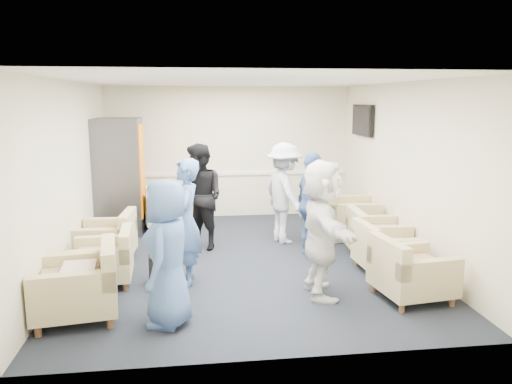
{
  "coord_description": "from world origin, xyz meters",
  "views": [
    {
      "loc": [
        -0.76,
        -7.32,
        2.44
      ],
      "look_at": [
        0.21,
        0.2,
        1.02
      ],
      "focal_mm": 35.0,
      "sensor_mm": 36.0,
      "label": 1
    }
  ],
  "objects": [
    {
      "name": "floor",
      "position": [
        0.0,
        0.0,
        0.0
      ],
      "size": [
        6.0,
        6.0,
        0.0
      ],
      "primitive_type": "plane",
      "color": "black",
      "rests_on": "ground"
    },
    {
      "name": "ceiling",
      "position": [
        0.0,
        0.0,
        2.7
      ],
      "size": [
        6.0,
        6.0,
        0.0
      ],
      "primitive_type": "plane",
      "rotation": [
        3.14,
        0.0,
        0.0
      ],
      "color": "white",
      "rests_on": "back_wall"
    },
    {
      "name": "back_wall",
      "position": [
        0.0,
        3.0,
        1.35
      ],
      "size": [
        5.0,
        0.02,
        2.7
      ],
      "primitive_type": "cube",
      "color": "beige",
      "rests_on": "floor"
    },
    {
      "name": "front_wall",
      "position": [
        0.0,
        -3.0,
        1.35
      ],
      "size": [
        5.0,
        0.02,
        2.7
      ],
      "primitive_type": "cube",
      "color": "beige",
      "rests_on": "floor"
    },
    {
      "name": "left_wall",
      "position": [
        -2.5,
        0.0,
        1.35
      ],
      "size": [
        0.02,
        6.0,
        2.7
      ],
      "primitive_type": "cube",
      "color": "beige",
      "rests_on": "floor"
    },
    {
      "name": "right_wall",
      "position": [
        2.5,
        0.0,
        1.35
      ],
      "size": [
        0.02,
        6.0,
        2.7
      ],
      "primitive_type": "cube",
      "color": "beige",
      "rests_on": "floor"
    },
    {
      "name": "chair_rail",
      "position": [
        0.0,
        2.98,
        0.9
      ],
      "size": [
        4.98,
        0.04,
        0.06
      ],
      "primitive_type": "cube",
      "color": "silver",
      "rests_on": "back_wall"
    },
    {
      "name": "tv",
      "position": [
        2.44,
        1.8,
        2.05
      ],
      "size": [
        0.1,
        1.0,
        0.58
      ],
      "color": "black",
      "rests_on": "right_wall"
    },
    {
      "name": "armchair_left_near",
      "position": [
        -2.03,
        -1.8,
        0.36
      ],
      "size": [
        1.02,
        1.02,
        0.72
      ],
      "rotation": [
        0.0,
        0.0,
        -1.42
      ],
      "color": "tan",
      "rests_on": "floor"
    },
    {
      "name": "armchair_left_mid",
      "position": [
        -1.93,
        -0.74,
        0.31
      ],
      "size": [
        0.82,
        0.82,
        0.62
      ],
      "rotation": [
        0.0,
        0.0,
        -1.52
      ],
      "color": "tan",
      "rests_on": "floor"
    },
    {
      "name": "armchair_left_far",
      "position": [
        -2.03,
        0.21,
        0.33
      ],
      "size": [
        0.87,
        0.87,
        0.65
      ],
      "rotation": [
        0.0,
        0.0,
        -1.64
      ],
      "color": "tan",
      "rests_on": "floor"
    },
    {
      "name": "armchair_right_near",
      "position": [
        1.85,
        -1.77,
        0.33
      ],
      "size": [
        0.94,
        0.94,
        0.67
      ],
      "rotation": [
        0.0,
        0.0,
        1.7
      ],
      "color": "tan",
      "rests_on": "floor"
    },
    {
      "name": "armchair_right_midnear",
      "position": [
        1.91,
        -0.77,
        0.31
      ],
      "size": [
        0.81,
        0.81,
        0.61
      ],
      "rotation": [
        0.0,
        0.0,
        1.63
      ],
      "color": "tan",
      "rests_on": "floor"
    },
    {
      "name": "armchair_right_midfar",
      "position": [
        2.01,
        -0.15,
        0.32
      ],
      "size": [
        0.84,
        0.84,
        0.65
      ],
      "rotation": [
        0.0,
        0.0,
        1.53
      ],
      "color": "tan",
      "rests_on": "floor"
    },
    {
      "name": "armchair_right_far",
      "position": [
        1.93,
        1.07,
        0.37
      ],
      "size": [
        1.02,
        1.02,
        0.75
      ],
      "rotation": [
        0.0,
        0.0,
        1.48
      ],
      "color": "tan",
      "rests_on": "floor"
    },
    {
      "name": "armchair_corner",
      "position": [
        -1.23,
        2.17,
        0.37
      ],
      "size": [
        1.12,
        1.12,
        0.75
      ],
      "rotation": [
        0.0,
        0.0,
        3.37
      ],
      "color": "tan",
      "rests_on": "floor"
    },
    {
      "name": "vending_machine",
      "position": [
        -2.09,
        2.0,
        1.05
      ],
      "size": [
        0.85,
        1.0,
        2.1
      ],
      "color": "#4E4E56",
      "rests_on": "floor"
    },
    {
      "name": "backpack",
      "position": [
        -1.24,
        -0.8,
        0.23
      ],
      "size": [
        0.28,
        0.22,
        0.45
      ],
      "rotation": [
        0.0,
        0.0,
        0.11
      ],
      "color": "black",
      "rests_on": "floor"
    },
    {
      "name": "pillow",
      "position": [
        -2.04,
        -1.81,
        0.54
      ],
      "size": [
        0.41,
        0.51,
        0.14
      ],
      "primitive_type": "cube",
      "rotation": [
        0.0,
        0.0,
        -1.46
      ],
      "color": "beige",
      "rests_on": "armchair_left_near"
    },
    {
      "name": "person_front_left",
      "position": [
        -1.05,
        -2.09,
        0.81
      ],
      "size": [
        0.68,
        0.89,
        1.62
      ],
      "primitive_type": "imported",
      "rotation": [
        0.0,
        0.0,
        -1.81
      ],
      "color": "#4465A4",
      "rests_on": "floor"
    },
    {
      "name": "person_mid_left",
      "position": [
        -0.86,
        -0.87,
        0.84
      ],
      "size": [
        0.41,
        0.62,
        1.69
      ],
      "primitive_type": "imported",
      "rotation": [
        0.0,
        0.0,
        -1.58
      ],
      "color": "#4465A4",
      "rests_on": "floor"
    },
    {
      "name": "person_back_left",
      "position": [
        -0.64,
        0.71,
        0.87
      ],
      "size": [
        1.05,
        1.07,
        1.74
      ],
      "primitive_type": "imported",
      "rotation": [
        0.0,
        0.0,
        -0.83
      ],
      "color": "black",
      "rests_on": "floor"
    },
    {
      "name": "person_back_right",
      "position": [
        0.79,
        0.9,
        0.86
      ],
      "size": [
        0.94,
        1.25,
        1.72
      ],
      "primitive_type": "imported",
      "rotation": [
        0.0,
        0.0,
        1.87
      ],
      "color": "white",
      "rests_on": "floor"
    },
    {
      "name": "person_mid_right",
      "position": [
        1.07,
        0.11,
        0.82
      ],
      "size": [
        0.54,
        1.01,
        1.65
      ],
      "primitive_type": "imported",
      "rotation": [
        0.0,
        0.0,
        1.72
      ],
      "color": "#4465A4",
      "rests_on": "floor"
    },
    {
      "name": "person_front_right",
      "position": [
        0.81,
        -1.5,
        0.86
      ],
      "size": [
        0.6,
        1.63,
        1.73
      ],
      "primitive_type": "imported",
      "rotation": [
        0.0,
        0.0,
        1.52
      ],
      "color": "white",
      "rests_on": "floor"
    }
  ]
}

